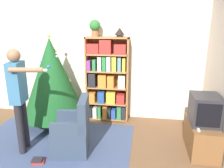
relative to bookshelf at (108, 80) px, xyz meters
The scene contains 14 objects.
ground_plane 1.97m from the bookshelf, 99.28° to the right, with size 14.00×14.00×0.00m, color brown.
wall_back 0.56m from the bookshelf, 141.48° to the left, with size 8.00×0.10×2.60m.
area_rug 1.79m from the bookshelf, 119.50° to the right, with size 2.72×2.17×0.01m.
bookshelf is the anchor object (origin of this frame).
tv_stand 2.08m from the bookshelf, 29.54° to the right, with size 0.43×0.83×0.49m.
television 1.98m from the bookshelf, 29.60° to the right, with size 0.42×0.49×0.47m.
game_remote 2.04m from the bookshelf, 37.55° to the right, with size 0.04×0.12×0.02m.
christmas_tree 1.12m from the bookshelf, 157.68° to the right, with size 1.23×1.23×1.84m.
armchair 1.47m from the bookshelf, 104.59° to the right, with size 0.65×0.65×0.92m.
standing_person 1.81m from the bookshelf, 129.34° to the right, with size 0.67×0.47×1.67m.
potted_plant 1.10m from the bookshelf, behind, with size 0.22×0.22×0.33m.
table_lamp 1.02m from the bookshelf, ahead, with size 0.20×0.20×0.18m.
book_pile_near_tree 1.32m from the bookshelf, 125.90° to the right, with size 0.19×0.20×0.10m.
book_pile_by_chair 2.05m from the bookshelf, 114.70° to the right, with size 0.22×0.20×0.06m.
Camera 1 is at (1.04, -2.61, 2.06)m, focal length 35.00 mm.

